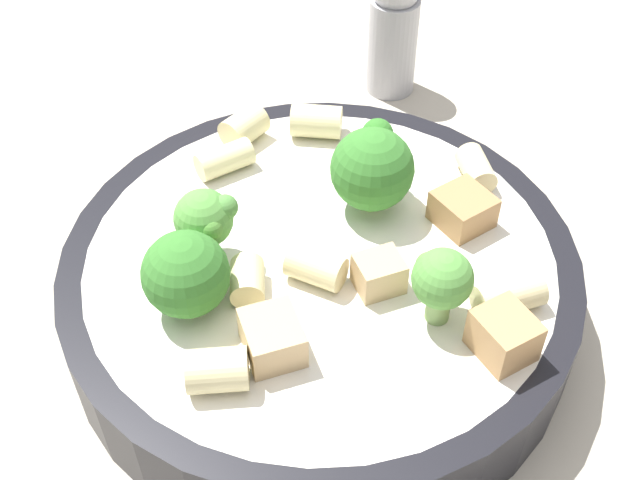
{
  "coord_description": "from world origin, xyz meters",
  "views": [
    {
      "loc": [
        -0.15,
        0.2,
        0.3
      ],
      "look_at": [
        0.0,
        0.0,
        0.05
      ],
      "focal_mm": 45.0,
      "sensor_mm": 36.0,
      "label": 1
    }
  ],
  "objects_px": {
    "rigatoni_1": "(316,121)",
    "chicken_chunk_0": "(381,271)",
    "rigatoni_2": "(244,127)",
    "chicken_chunk_3": "(463,209)",
    "rigatoni_5": "(476,169)",
    "chicken_chunk_2": "(498,343)",
    "broccoli_floret_1": "(443,278)",
    "pasta_bowl": "(320,281)",
    "broccoli_floret_2": "(368,166)",
    "rigatoni_3": "(509,296)",
    "rigatoni_4": "(225,159)",
    "pepper_shaker": "(394,29)",
    "rigatoni_6": "(217,370)",
    "rigatoni_0": "(247,280)",
    "chicken_chunk_1": "(272,338)",
    "broccoli_floret_0": "(206,220)",
    "broccoli_floret_3": "(187,273)",
    "rigatoni_7": "(316,267)"
  },
  "relations": [
    {
      "from": "rigatoni_2",
      "to": "rigatoni_5",
      "type": "distance_m",
      "value": 0.12
    },
    {
      "from": "rigatoni_2",
      "to": "chicken_chunk_3",
      "type": "xyz_separation_m",
      "value": [
        -0.12,
        -0.01,
        -0.0
      ]
    },
    {
      "from": "broccoli_floret_3",
      "to": "rigatoni_1",
      "type": "distance_m",
      "value": 0.13
    },
    {
      "from": "rigatoni_3",
      "to": "rigatoni_4",
      "type": "xyz_separation_m",
      "value": [
        0.16,
        0.0,
        -0.0
      ]
    },
    {
      "from": "rigatoni_2",
      "to": "chicken_chunk_3",
      "type": "height_order",
      "value": "same"
    },
    {
      "from": "rigatoni_1",
      "to": "rigatoni_7",
      "type": "bearing_deg",
      "value": 126.2
    },
    {
      "from": "chicken_chunk_0",
      "to": "rigatoni_6",
      "type": "bearing_deg",
      "value": 74.61
    },
    {
      "from": "rigatoni_1",
      "to": "chicken_chunk_0",
      "type": "relative_size",
      "value": 1.32
    },
    {
      "from": "rigatoni_6",
      "to": "chicken_chunk_3",
      "type": "relative_size",
      "value": 0.98
    },
    {
      "from": "rigatoni_1",
      "to": "rigatoni_5",
      "type": "xyz_separation_m",
      "value": [
        -0.09,
        -0.02,
        -0.0
      ]
    },
    {
      "from": "broccoli_floret_1",
      "to": "rigatoni_6",
      "type": "relative_size",
      "value": 1.55
    },
    {
      "from": "rigatoni_2",
      "to": "broccoli_floret_1",
      "type": "bearing_deg",
      "value": 162.88
    },
    {
      "from": "rigatoni_0",
      "to": "rigatoni_4",
      "type": "bearing_deg",
      "value": -42.38
    },
    {
      "from": "chicken_chunk_1",
      "to": "rigatoni_0",
      "type": "bearing_deg",
      "value": -33.04
    },
    {
      "from": "chicken_chunk_2",
      "to": "pepper_shaker",
      "type": "bearing_deg",
      "value": -48.27
    },
    {
      "from": "pasta_bowl",
      "to": "rigatoni_4",
      "type": "xyz_separation_m",
      "value": [
        0.07,
        -0.02,
        0.02
      ]
    },
    {
      "from": "broccoli_floret_2",
      "to": "rigatoni_0",
      "type": "relative_size",
      "value": 2.1
    },
    {
      "from": "pasta_bowl",
      "to": "chicken_chunk_2",
      "type": "distance_m",
      "value": 0.1
    },
    {
      "from": "rigatoni_1",
      "to": "chicken_chunk_0",
      "type": "xyz_separation_m",
      "value": [
        -0.09,
        0.07,
        -0.0
      ]
    },
    {
      "from": "pasta_bowl",
      "to": "broccoli_floret_2",
      "type": "height_order",
      "value": "broccoli_floret_2"
    },
    {
      "from": "rigatoni_2",
      "to": "chicken_chunk_2",
      "type": "xyz_separation_m",
      "value": [
        -0.17,
        0.05,
        0.0
      ]
    },
    {
      "from": "pasta_bowl",
      "to": "broccoli_floret_2",
      "type": "xyz_separation_m",
      "value": [
        0.0,
        -0.04,
        0.04
      ]
    },
    {
      "from": "broccoli_floret_0",
      "to": "chicken_chunk_1",
      "type": "height_order",
      "value": "broccoli_floret_0"
    },
    {
      "from": "pepper_shaker",
      "to": "rigatoni_2",
      "type": "bearing_deg",
      "value": 87.79
    },
    {
      "from": "chicken_chunk_3",
      "to": "rigatoni_4",
      "type": "bearing_deg",
      "value": 17.85
    },
    {
      "from": "pasta_bowl",
      "to": "pepper_shaker",
      "type": "distance_m",
      "value": 0.2
    },
    {
      "from": "rigatoni_2",
      "to": "chicken_chunk_0",
      "type": "height_order",
      "value": "same"
    },
    {
      "from": "rigatoni_2",
      "to": "pepper_shaker",
      "type": "xyz_separation_m",
      "value": [
        -0.01,
        -0.14,
        -0.01
      ]
    },
    {
      "from": "chicken_chunk_2",
      "to": "broccoli_floret_1",
      "type": "bearing_deg",
      "value": -11.26
    },
    {
      "from": "rigatoni_7",
      "to": "rigatoni_6",
      "type": "bearing_deg",
      "value": 91.6
    },
    {
      "from": "rigatoni_6",
      "to": "rigatoni_7",
      "type": "bearing_deg",
      "value": -88.4
    },
    {
      "from": "broccoli_floret_0",
      "to": "rigatoni_4",
      "type": "height_order",
      "value": "broccoli_floret_0"
    },
    {
      "from": "broccoli_floret_2",
      "to": "chicken_chunk_0",
      "type": "relative_size",
      "value": 2.15
    },
    {
      "from": "broccoli_floret_2",
      "to": "rigatoni_1",
      "type": "bearing_deg",
      "value": -29.73
    },
    {
      "from": "rigatoni_1",
      "to": "broccoli_floret_0",
      "type": "bearing_deg",
      "value": 98.48
    },
    {
      "from": "broccoli_floret_2",
      "to": "rigatoni_5",
      "type": "height_order",
      "value": "broccoli_floret_2"
    },
    {
      "from": "pasta_bowl",
      "to": "chicken_chunk_0",
      "type": "bearing_deg",
      "value": -176.39
    },
    {
      "from": "broccoli_floret_2",
      "to": "rigatoni_6",
      "type": "height_order",
      "value": "broccoli_floret_2"
    },
    {
      "from": "chicken_chunk_3",
      "to": "chicken_chunk_0",
      "type": "bearing_deg",
      "value": 80.32
    },
    {
      "from": "broccoli_floret_1",
      "to": "rigatoni_0",
      "type": "relative_size",
      "value": 1.8
    },
    {
      "from": "broccoli_floret_1",
      "to": "chicken_chunk_1",
      "type": "xyz_separation_m",
      "value": [
        0.04,
        0.06,
        -0.01
      ]
    },
    {
      "from": "broccoli_floret_0",
      "to": "broccoli_floret_3",
      "type": "bearing_deg",
      "value": 115.95
    },
    {
      "from": "rigatoni_5",
      "to": "chicken_chunk_2",
      "type": "distance_m",
      "value": 0.11
    },
    {
      "from": "rigatoni_0",
      "to": "rigatoni_5",
      "type": "distance_m",
      "value": 0.13
    },
    {
      "from": "rigatoni_2",
      "to": "chicken_chunk_3",
      "type": "distance_m",
      "value": 0.12
    },
    {
      "from": "broccoli_floret_3",
      "to": "rigatoni_3",
      "type": "xyz_separation_m",
      "value": [
        -0.11,
        -0.08,
        -0.01
      ]
    },
    {
      "from": "pasta_bowl",
      "to": "rigatoni_7",
      "type": "height_order",
      "value": "rigatoni_7"
    },
    {
      "from": "rigatoni_7",
      "to": "chicken_chunk_3",
      "type": "height_order",
      "value": "same"
    },
    {
      "from": "pasta_bowl",
      "to": "rigatoni_3",
      "type": "xyz_separation_m",
      "value": [
        -0.08,
        -0.02,
        0.03
      ]
    },
    {
      "from": "broccoli_floret_0",
      "to": "rigatoni_7",
      "type": "bearing_deg",
      "value": -159.04
    }
  ]
}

